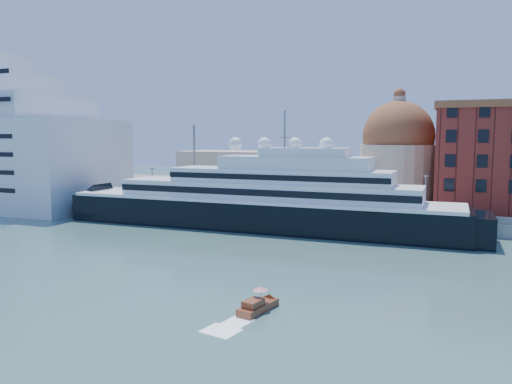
% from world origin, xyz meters
% --- Properties ---
extents(ground, '(400.00, 400.00, 0.00)m').
position_xyz_m(ground, '(0.00, 0.00, 0.00)').
color(ground, '#355D5A').
rests_on(ground, ground).
extents(quay, '(180.00, 10.00, 2.50)m').
position_xyz_m(quay, '(0.00, 34.00, 1.25)').
color(quay, gray).
rests_on(quay, ground).
extents(land, '(260.00, 72.00, 2.00)m').
position_xyz_m(land, '(0.00, 75.00, 1.00)').
color(land, slate).
rests_on(land, ground).
extents(quay_fence, '(180.00, 0.10, 1.20)m').
position_xyz_m(quay_fence, '(0.00, 29.50, 3.10)').
color(quay_fence, slate).
rests_on(quay_fence, quay).
extents(superyacht, '(89.39, 12.39, 26.71)m').
position_xyz_m(superyacht, '(-3.69, 23.00, 4.61)').
color(superyacht, black).
rests_on(superyacht, ground).
extents(service_barge, '(14.48, 7.90, 3.10)m').
position_xyz_m(service_barge, '(-53.06, 20.06, 0.89)').
color(service_barge, white).
rests_on(service_barge, ground).
extents(water_taxi, '(2.86, 5.69, 2.58)m').
position_xyz_m(water_taxi, '(16.55, -20.74, 0.62)').
color(water_taxi, brown).
rests_on(water_taxi, ground).
extents(church, '(66.00, 18.00, 25.50)m').
position_xyz_m(church, '(6.39, 57.72, 10.91)').
color(church, beige).
rests_on(church, land).
extents(lamp_posts, '(120.80, 2.40, 18.00)m').
position_xyz_m(lamp_posts, '(-12.67, 32.27, 9.84)').
color(lamp_posts, slate).
rests_on(lamp_posts, quay).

